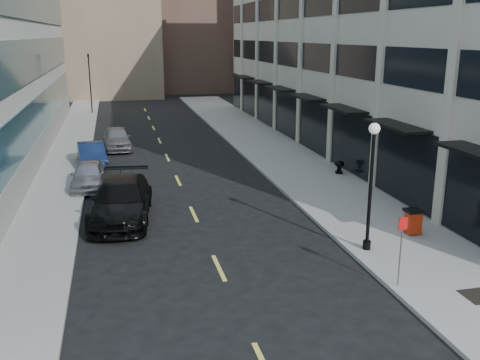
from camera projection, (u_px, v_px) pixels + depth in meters
name	position (u px, v px, depth m)	size (l,w,h in m)	color
sidewalk_right	(304.00, 172.00, 31.77)	(5.00, 80.00, 0.15)	gray
sidewalk_left	(57.00, 187.00, 28.67)	(3.00, 80.00, 0.15)	gray
building_right	(399.00, 19.00, 38.08)	(15.30, 46.50, 18.25)	beige
skyline_tan_far	(33.00, 13.00, 78.59)	(12.00, 14.00, 22.00)	#887159
skyline_stone	(265.00, 19.00, 74.67)	(10.00, 14.00, 20.00)	beige
road_centerline	(185.00, 195.00, 27.31)	(0.15, 68.20, 0.01)	#D8CC4C
traffic_signal	(88.00, 57.00, 53.70)	(0.66, 0.66, 6.98)	black
car_black_pickup	(121.00, 200.00, 23.55)	(2.50, 6.15, 1.78)	black
car_silver_sedan	(89.00, 175.00, 28.45)	(1.71, 4.24, 1.44)	gray
car_blue_sedan	(92.00, 155.00, 33.15)	(1.56, 4.48, 1.48)	#122247
car_grey_sedan	(117.00, 138.00, 38.11)	(1.88, 4.68, 1.59)	slate
trash_bin	(412.00, 221.00, 21.56)	(0.64, 0.72, 1.03)	#B0260B
lamppost	(371.00, 175.00, 19.38)	(0.41, 0.41, 4.91)	black
sign_post	(402.00, 239.00, 16.79)	(0.29, 0.06, 2.48)	slate
urn_planter	(339.00, 165.00, 31.00)	(0.55, 0.55, 0.76)	black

